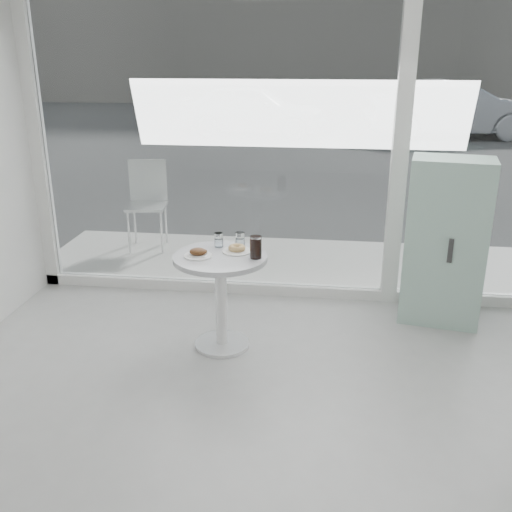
# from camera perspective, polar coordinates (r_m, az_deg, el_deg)

# --- Properties ---
(room_shell) EXTENTS (6.00, 6.00, 6.00)m
(room_shell) POSITION_cam_1_polar(r_m,az_deg,el_deg) (1.59, -3.32, 8.14)
(room_shell) COLOR white
(room_shell) RESTS_ON ground
(storefront) EXTENTS (5.00, 0.14, 3.00)m
(storefront) POSITION_cam_1_polar(r_m,az_deg,el_deg) (5.13, 5.05, 13.92)
(storefront) COLOR white
(storefront) RESTS_ON ground
(main_table) EXTENTS (0.72, 0.72, 0.77)m
(main_table) POSITION_cam_1_polar(r_m,az_deg,el_deg) (4.41, -3.54, -2.62)
(main_table) COLOR white
(main_table) RESTS_ON ground
(patio_deck) EXTENTS (5.60, 1.60, 0.05)m
(patio_deck) POSITION_cam_1_polar(r_m,az_deg,el_deg) (6.30, 4.25, -0.73)
(patio_deck) COLOR silver
(patio_deck) RESTS_ON ground
(street) EXTENTS (40.00, 24.00, 0.00)m
(street) POSITION_cam_1_polar(r_m,az_deg,el_deg) (18.24, 6.55, 12.62)
(street) COLOR #373737
(street) RESTS_ON ground
(far_building) EXTENTS (40.00, 2.00, 8.00)m
(far_building) POSITION_cam_1_polar(r_m,az_deg,el_deg) (27.16, 7.33, 23.36)
(far_building) COLOR gray
(far_building) RESTS_ON ground
(mint_cabinet) EXTENTS (0.72, 0.54, 1.42)m
(mint_cabinet) POSITION_cam_1_polar(r_m,az_deg,el_deg) (5.08, 18.40, 1.35)
(mint_cabinet) COLOR #9BC6B3
(mint_cabinet) RESTS_ON ground
(patio_chair) EXTENTS (0.49, 0.49, 1.01)m
(patio_chair) POSITION_cam_1_polar(r_m,az_deg,el_deg) (6.75, -10.80, 5.68)
(patio_chair) COLOR white
(patio_chair) RESTS_ON patio_deck
(car_white) EXTENTS (4.25, 2.05, 1.40)m
(car_white) POSITION_cam_1_polar(r_m,az_deg,el_deg) (16.53, -0.32, 14.47)
(car_white) COLOR silver
(car_white) RESTS_ON street
(car_silver) EXTENTS (4.75, 2.12, 1.51)m
(car_silver) POSITION_cam_1_polar(r_m,az_deg,el_deg) (16.74, 18.92, 13.71)
(car_silver) COLOR #ACAEB4
(car_silver) RESTS_ON street
(plate_fritter) EXTENTS (0.21, 0.21, 0.07)m
(plate_fritter) POSITION_cam_1_polar(r_m,az_deg,el_deg) (4.31, -5.77, 0.28)
(plate_fritter) COLOR white
(plate_fritter) RESTS_ON main_table
(plate_donut) EXTENTS (0.23, 0.23, 0.05)m
(plate_donut) POSITION_cam_1_polar(r_m,az_deg,el_deg) (4.39, -1.92, 0.67)
(plate_donut) COLOR white
(plate_donut) RESTS_ON main_table
(water_tumbler_a) EXTENTS (0.07, 0.07, 0.11)m
(water_tumbler_a) POSITION_cam_1_polar(r_m,az_deg,el_deg) (4.51, -3.75, 1.55)
(water_tumbler_a) COLOR white
(water_tumbler_a) RESTS_ON main_table
(water_tumbler_b) EXTENTS (0.07, 0.07, 0.12)m
(water_tumbler_b) POSITION_cam_1_polar(r_m,az_deg,el_deg) (4.50, -1.61, 1.58)
(water_tumbler_b) COLOR white
(water_tumbler_b) RESTS_ON main_table
(cola_glass) EXTENTS (0.09, 0.09, 0.17)m
(cola_glass) POSITION_cam_1_polar(r_m,az_deg,el_deg) (4.24, -0.02, 0.85)
(cola_glass) COLOR white
(cola_glass) RESTS_ON main_table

